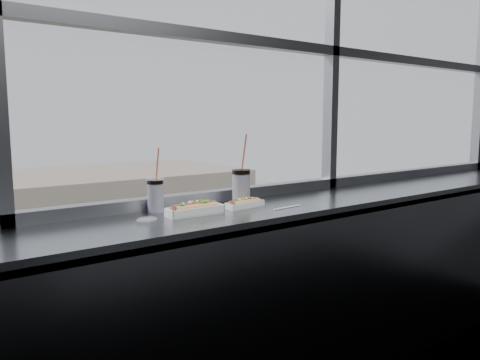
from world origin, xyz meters
TOP-DOWN VIEW (x-y plane):
  - wall_back_lower at (0.00, 1.50)m, footprint 6.00×0.00m
  - counter at (0.00, 1.23)m, footprint 6.00×0.55m
  - counter_fascia at (0.00, 0.97)m, footprint 6.00×0.04m
  - hotdog_tray_left at (-0.22, 1.23)m, footprint 0.29×0.10m
  - hotdog_tray_right at (0.09, 1.24)m, footprint 0.23×0.10m
  - soda_cup_left at (-0.34, 1.42)m, footprint 0.09×0.09m
  - soda_cup_right at (0.12, 1.31)m, footprint 0.10×0.10m
  - loose_straw at (0.25, 1.10)m, footprint 0.20×0.03m
  - wrapper at (-0.48, 1.22)m, footprint 0.10×0.07m
  - car_far_c at (11.36, 25.50)m, footprint 2.84×5.73m
  - car_near_e at (15.49, 17.50)m, footprint 3.05×6.51m
  - pedestrian_c at (5.49, 29.16)m, footprint 0.77×1.03m
  - pedestrian_d at (7.92, 29.99)m, footprint 0.62×0.82m
  - tree_right at (10.04, 29.50)m, footprint 2.76×2.76m

SIDE VIEW (x-z plane):
  - pedestrian_d at x=7.92m, z-range -10.96..-9.11m
  - car_far_c at x=11.36m, z-range -10.94..-9.10m
  - car_near_e at x=15.49m, z-range -10.94..-8.82m
  - pedestrian_c at x=5.49m, z-range -10.96..-8.64m
  - tree_right at x=10.04m, z-range -10.23..-5.93m
  - wall_back_lower at x=0.00m, z-range -2.45..3.55m
  - counter_fascia at x=0.00m, z-range 0.03..1.07m
  - counter at x=0.00m, z-range 1.04..1.10m
  - loose_straw at x=0.25m, z-range 1.10..1.11m
  - wrapper at x=-0.48m, z-range 1.10..1.12m
  - hotdog_tray_right at x=0.09m, z-range 1.09..1.15m
  - hotdog_tray_left at x=-0.22m, z-range 1.09..1.16m
  - soda_cup_left at x=-0.34m, z-range 1.03..1.35m
  - soda_cup_right at x=0.12m, z-range 1.02..1.40m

